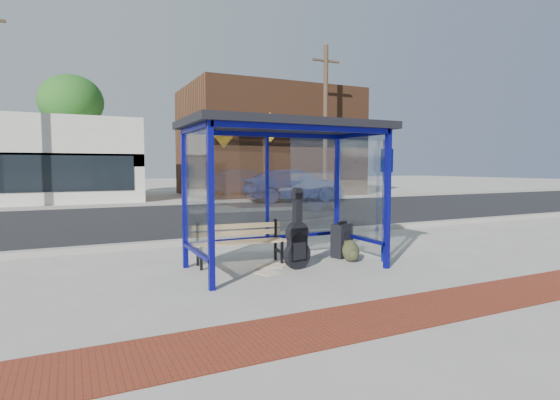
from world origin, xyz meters
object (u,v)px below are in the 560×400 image
fire_hydrant (335,191)px  parked_car (294,186)px  bench (239,240)px  guitar_bag (297,241)px  backpack (351,252)px  suitcase (342,241)px

fire_hydrant → parked_car: bearing=-153.8°
bench → fire_hydrant: (10.64, 13.45, -0.06)m
bench → guitar_bag: bearing=-39.6°
backpack → fire_hydrant: fire_hydrant is taller
backpack → fire_hydrant: bearing=65.5°
bench → guitar_bag: guitar_bag is taller
guitar_bag → suitcase: guitar_bag is taller
parked_car → fire_hydrant: bearing=-59.4°
fire_hydrant → guitar_bag: bearing=-124.9°
guitar_bag → parked_car: size_ratio=0.27×
bench → parked_car: parked_car is taller
bench → parked_car: size_ratio=0.34×
guitar_bag → suitcase: size_ratio=1.86×
backpack → suitcase: bearing=87.2°
parked_car → backpack: bearing=161.3°
guitar_bag → suitcase: 1.28m
bench → guitar_bag: 1.05m
guitar_bag → fire_hydrant: guitar_bag is taller
suitcase → fire_hydrant: 16.26m
guitar_bag → fire_hydrant: 17.30m
guitar_bag → backpack: guitar_bag is taller
guitar_bag → fire_hydrant: bearing=47.7°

